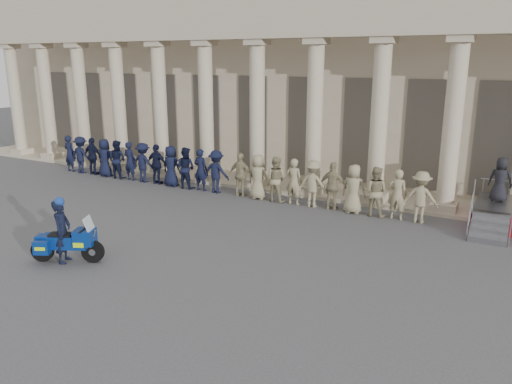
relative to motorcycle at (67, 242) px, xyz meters
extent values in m
plane|color=#47474A|center=(2.04, 1.72, -0.58)|extent=(90.00, 90.00, 0.00)
cube|color=tan|center=(2.04, 16.72, 3.92)|extent=(40.00, 10.00, 9.00)
cube|color=tan|center=(2.04, 10.52, -0.50)|extent=(40.00, 2.60, 0.15)
cube|color=tan|center=(2.04, 9.72, 6.21)|extent=(35.80, 1.00, 1.00)
cube|color=tan|center=(-14.86, 9.72, -0.28)|extent=(0.90, 0.90, 0.30)
cylinder|color=tan|center=(-14.86, 9.72, 2.67)|extent=(0.64, 0.64, 5.60)
cube|color=tan|center=(-14.86, 9.72, 5.59)|extent=(0.85, 0.85, 0.24)
cube|color=tan|center=(-12.26, 9.72, -0.28)|extent=(0.90, 0.90, 0.30)
cylinder|color=tan|center=(-12.26, 9.72, 2.67)|extent=(0.64, 0.64, 5.60)
cube|color=tan|center=(-12.26, 9.72, 5.59)|extent=(0.85, 0.85, 0.24)
cube|color=tan|center=(-9.66, 9.72, -0.28)|extent=(0.90, 0.90, 0.30)
cylinder|color=tan|center=(-9.66, 9.72, 2.67)|extent=(0.64, 0.64, 5.60)
cube|color=tan|center=(-9.66, 9.72, 5.59)|extent=(0.85, 0.85, 0.24)
cube|color=tan|center=(-7.06, 9.72, -0.28)|extent=(0.90, 0.90, 0.30)
cylinder|color=tan|center=(-7.06, 9.72, 2.67)|extent=(0.64, 0.64, 5.60)
cube|color=tan|center=(-7.06, 9.72, 5.59)|extent=(0.85, 0.85, 0.24)
cube|color=tan|center=(-4.46, 9.72, -0.28)|extent=(0.90, 0.90, 0.30)
cylinder|color=tan|center=(-4.46, 9.72, 2.67)|extent=(0.64, 0.64, 5.60)
cube|color=tan|center=(-4.46, 9.72, 5.59)|extent=(0.85, 0.85, 0.24)
cube|color=tan|center=(-1.86, 9.72, -0.28)|extent=(0.90, 0.90, 0.30)
cylinder|color=tan|center=(-1.86, 9.72, 2.67)|extent=(0.64, 0.64, 5.60)
cube|color=tan|center=(-1.86, 9.72, 5.59)|extent=(0.85, 0.85, 0.24)
cube|color=tan|center=(0.74, 9.72, -0.28)|extent=(0.90, 0.90, 0.30)
cylinder|color=tan|center=(0.74, 9.72, 2.67)|extent=(0.64, 0.64, 5.60)
cube|color=tan|center=(0.74, 9.72, 5.59)|extent=(0.85, 0.85, 0.24)
cube|color=tan|center=(3.34, 9.72, -0.28)|extent=(0.90, 0.90, 0.30)
cylinder|color=tan|center=(3.34, 9.72, 2.67)|extent=(0.64, 0.64, 5.60)
cube|color=tan|center=(3.34, 9.72, 5.59)|extent=(0.85, 0.85, 0.24)
cube|color=tan|center=(5.94, 9.72, -0.28)|extent=(0.90, 0.90, 0.30)
cylinder|color=tan|center=(5.94, 9.72, 2.67)|extent=(0.64, 0.64, 5.60)
cube|color=tan|center=(5.94, 9.72, 5.59)|extent=(0.85, 0.85, 0.24)
cube|color=tan|center=(8.54, 9.72, -0.28)|extent=(0.90, 0.90, 0.30)
cylinder|color=tan|center=(8.54, 9.72, 2.67)|extent=(0.64, 0.64, 5.60)
cube|color=tan|center=(8.54, 9.72, 5.59)|extent=(0.85, 0.85, 0.24)
cube|color=black|center=(-13.56, 11.74, 1.97)|extent=(1.30, 0.12, 4.20)
cube|color=black|center=(-10.96, 11.74, 1.97)|extent=(1.30, 0.12, 4.20)
cube|color=black|center=(-8.36, 11.74, 1.97)|extent=(1.30, 0.12, 4.20)
cube|color=black|center=(-5.76, 11.74, 1.97)|extent=(1.30, 0.12, 4.20)
cube|color=black|center=(-3.16, 11.74, 1.97)|extent=(1.30, 0.12, 4.20)
cube|color=black|center=(-0.56, 11.74, 1.97)|extent=(1.30, 0.12, 4.20)
cube|color=black|center=(2.04, 11.74, 1.97)|extent=(1.30, 0.12, 4.20)
cube|color=black|center=(4.64, 11.74, 1.97)|extent=(1.30, 0.12, 4.20)
cube|color=black|center=(7.24, 11.74, 1.97)|extent=(1.30, 0.12, 4.20)
cube|color=black|center=(9.84, 11.74, 1.97)|extent=(1.30, 0.12, 4.20)
imported|color=black|center=(-9.20, 8.28, 0.33)|extent=(0.66, 0.44, 1.82)
imported|color=black|center=(-8.40, 8.28, 0.33)|extent=(1.18, 0.68, 1.82)
imported|color=black|center=(-7.61, 8.28, 0.33)|extent=(1.07, 0.44, 1.82)
imported|color=black|center=(-6.81, 8.28, 0.33)|extent=(0.89, 0.58, 1.82)
imported|color=black|center=(-6.01, 8.28, 0.33)|extent=(0.88, 0.69, 1.82)
imported|color=black|center=(-5.22, 8.28, 0.33)|extent=(0.66, 0.44, 1.82)
imported|color=black|center=(-4.42, 8.28, 0.33)|extent=(1.18, 0.68, 1.82)
imported|color=black|center=(-3.62, 8.28, 0.33)|extent=(1.07, 0.44, 1.82)
imported|color=black|center=(-2.82, 8.28, 0.33)|extent=(0.89, 0.58, 1.82)
imported|color=black|center=(-2.03, 8.28, 0.33)|extent=(0.88, 0.69, 1.82)
imported|color=black|center=(-1.23, 8.28, 0.33)|extent=(0.66, 0.44, 1.82)
imported|color=black|center=(-0.43, 8.28, 0.33)|extent=(1.18, 0.68, 1.82)
imported|color=gray|center=(0.76, 8.28, 0.33)|extent=(1.07, 0.44, 1.82)
imported|color=gray|center=(1.56, 8.28, 0.33)|extent=(0.89, 0.58, 1.82)
imported|color=gray|center=(2.36, 8.28, 0.33)|extent=(0.88, 0.69, 1.82)
imported|color=gray|center=(3.15, 8.28, 0.33)|extent=(0.66, 0.44, 1.82)
imported|color=gray|center=(3.95, 8.28, 0.33)|extent=(1.18, 0.68, 1.82)
imported|color=gray|center=(4.75, 8.28, 0.33)|extent=(1.07, 0.44, 1.82)
imported|color=gray|center=(5.55, 8.28, 0.33)|extent=(0.89, 0.58, 1.82)
imported|color=gray|center=(6.34, 8.28, 0.33)|extent=(0.88, 0.69, 1.82)
imported|color=gray|center=(7.14, 8.28, 0.33)|extent=(0.66, 0.44, 1.82)
imported|color=gray|center=(7.94, 8.28, 0.33)|extent=(1.18, 0.68, 1.82)
cube|color=maroon|center=(9.62, 9.42, -0.25)|extent=(0.04, 2.67, 0.66)
cube|color=gray|center=(10.20, 7.18, -0.48)|extent=(1.10, 0.28, 0.19)
cube|color=gray|center=(10.20, 7.46, -0.29)|extent=(1.10, 0.28, 0.19)
cube|color=gray|center=(10.20, 7.74, -0.10)|extent=(1.10, 0.28, 0.19)
cube|color=gray|center=(10.20, 8.02, 0.09)|extent=(1.10, 0.28, 0.19)
imported|color=black|center=(10.27, 9.62, 0.95)|extent=(0.75, 0.49, 1.54)
cylinder|color=black|center=(0.63, 0.30, -0.26)|extent=(0.63, 0.39, 0.63)
cylinder|color=black|center=(-0.67, -0.32, -0.26)|extent=(0.63, 0.39, 0.63)
cube|color=navy|center=(0.03, 0.01, 0.02)|extent=(1.17, 0.84, 0.36)
cube|color=navy|center=(0.46, 0.22, 0.17)|extent=(0.69, 0.68, 0.43)
cube|color=silver|center=(0.46, 0.22, -0.05)|extent=(0.31, 0.35, 0.12)
cube|color=#B2BFCC|center=(0.61, 0.29, 0.50)|extent=(0.37, 0.48, 0.51)
cube|color=black|center=(-0.15, -0.07, 0.21)|extent=(0.70, 0.56, 0.10)
cube|color=navy|center=(-0.62, -0.30, 0.10)|extent=(0.44, 0.44, 0.21)
cube|color=navy|center=(-0.40, -0.54, -0.05)|extent=(0.48, 0.38, 0.38)
cube|color=#C1F60C|center=(-0.40, -0.54, -0.05)|extent=(0.36, 0.33, 0.10)
cube|color=navy|center=(-0.67, 0.02, -0.05)|extent=(0.48, 0.38, 0.38)
cube|color=#C1F60C|center=(-0.67, 0.02, -0.05)|extent=(0.36, 0.33, 0.10)
cylinder|color=silver|center=(-0.50, 0.01, -0.29)|extent=(0.56, 0.33, 0.10)
cylinder|color=black|center=(0.46, 0.22, 0.40)|extent=(0.32, 0.62, 0.03)
imported|color=black|center=(-0.10, -0.05, 0.32)|extent=(0.67, 0.78, 1.80)
sphere|color=navy|center=(-0.10, -0.05, 1.17)|extent=(0.28, 0.28, 0.28)
camera|label=1|loc=(10.85, -8.94, 4.95)|focal=35.00mm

